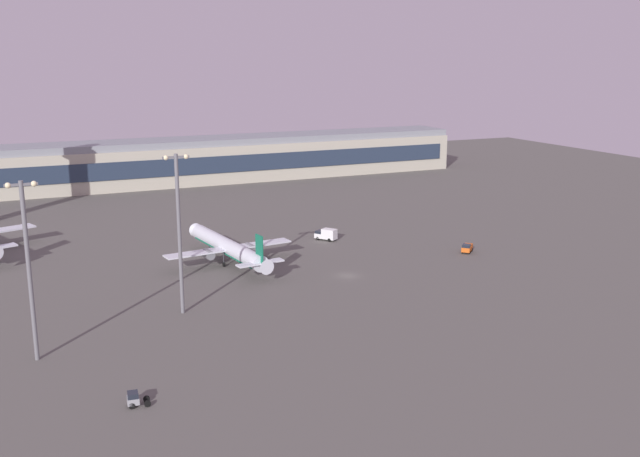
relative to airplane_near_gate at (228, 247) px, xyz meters
The scene contains 8 objects.
ground_plane 28.76m from the airplane_near_gate, 43.83° to the right, with size 416.00×416.00×0.00m, color #56544F.
terminal_building 117.08m from the airplane_near_gate, 73.19° to the left, with size 186.39×22.40×16.40m.
airplane_near_gate is the anchor object (origin of this frame).
catering_truck 31.42m from the airplane_near_gate, 19.65° to the left, with size 5.12×6.00×3.05m.
pushback_tug 70.45m from the airplane_near_gate, 117.86° to the right, with size 3.25×2.13×2.05m.
maintenance_van 57.40m from the airplane_near_gate, 14.73° to the right, with size 4.38×4.24×2.25m.
apron_light_central 35.81m from the airplane_near_gate, 122.13° to the right, with size 4.80×0.90×29.62m.
apron_light_west 60.67m from the airplane_near_gate, 137.60° to the right, with size 4.80×0.90×28.45m.
Camera 1 is at (-68.16, -136.33, 46.53)m, focal length 41.19 mm.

